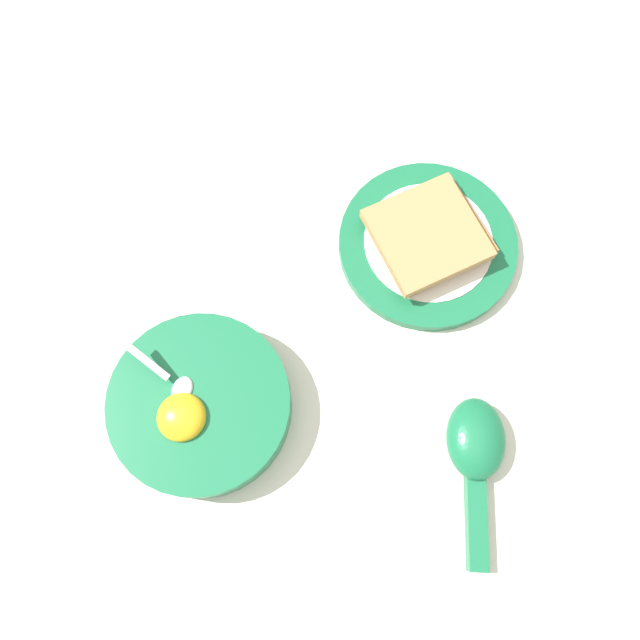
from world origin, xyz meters
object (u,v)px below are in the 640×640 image
object	(u,v)px
egg_bowl	(200,405)
toast_plate	(427,244)
soup_spoon	(476,450)
toast_sandwich	(429,234)

from	to	relation	value
egg_bowl	toast_plate	bearing A→B (deg)	-34.25
egg_bowl	toast_plate	size ratio (longest dim) A/B	0.92
egg_bowl	soup_spoon	distance (m)	0.27
toast_plate	toast_sandwich	size ratio (longest dim) A/B	1.24
toast_plate	soup_spoon	size ratio (longest dim) A/B	1.17
toast_plate	toast_sandwich	bearing A→B (deg)	58.12
toast_plate	toast_sandwich	xyz separation A→B (m)	(0.00, 0.00, 0.02)
toast_plate	toast_sandwich	distance (m)	0.02
egg_bowl	toast_sandwich	distance (m)	0.29
egg_bowl	toast_plate	xyz separation A→B (m)	(0.24, -0.16, -0.02)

